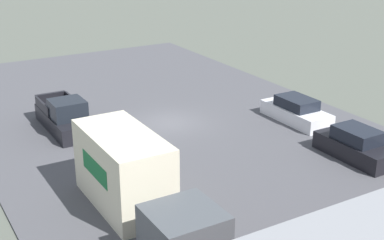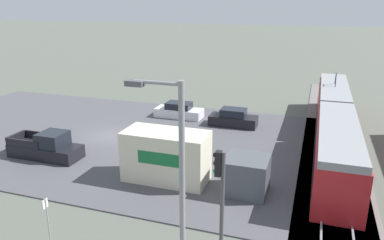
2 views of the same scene
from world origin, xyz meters
The scene contains 11 objects.
ground_plane centered at (0.00, 0.00, 0.00)m, with size 320.00×320.00×0.00m, color #565B51.
road_surface centered at (0.00, 0.00, 0.04)m, with size 21.11×38.83×0.08m.
rail_bed centered at (0.00, 17.49, 0.05)m, with size 53.55×4.40×0.22m.
light_rail_tram centered at (-4.07, 17.49, 1.71)m, with size 24.36×2.66×4.49m.
box_truck centered at (6.02, 8.73, 1.54)m, with size 2.45×8.87×3.16m.
pickup_truck centered at (5.50, -1.96, 0.81)m, with size 1.96×5.27×1.94m.
sedan_car_0 centered at (-6.73, 3.54, 0.67)m, with size 1.84×4.55×1.44m.
sedan_car_1 centered at (-5.82, 9.09, 0.72)m, with size 1.84×4.24×1.56m.
traffic_light_pole centered at (13.71, 12.90, 3.65)m, with size 0.28×0.47×5.67m.
street_lamp_mid_block centered at (15.29, 11.79, 4.87)m, with size 0.36×1.95×8.49m.
no_parking_sign centered at (13.82, 4.94, 1.44)m, with size 0.32×0.08×2.38m.
Camera 2 is at (25.69, 15.85, 10.76)m, focal length 35.00 mm.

